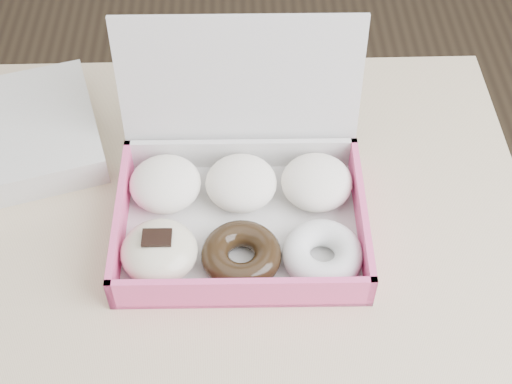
{
  "coord_description": "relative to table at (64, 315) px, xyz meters",
  "views": [
    {
      "loc": [
        0.23,
        -0.47,
        1.46
      ],
      "look_at": [
        0.25,
        0.1,
        0.79
      ],
      "focal_mm": 50.0,
      "sensor_mm": 36.0,
      "label": 1
    }
  ],
  "objects": [
    {
      "name": "donut_box",
      "position": [
        0.23,
        0.09,
        0.11
      ],
      "size": [
        0.31,
        0.26,
        0.22
      ],
      "rotation": [
        0.0,
        0.0,
        -0.01
      ],
      "color": "silver",
      "rests_on": "table"
    },
    {
      "name": "table",
      "position": [
        0.0,
        0.0,
        0.0
      ],
      "size": [
        1.2,
        0.8,
        0.75
      ],
      "color": "tan",
      "rests_on": "ground"
    }
  ]
}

